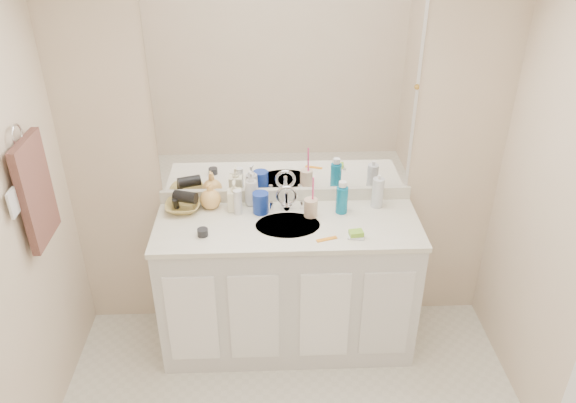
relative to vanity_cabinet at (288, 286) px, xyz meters
The scene contains 25 objects.
wall_back 0.82m from the vanity_cabinet, 90.00° to the left, with size 2.60×0.02×2.40m, color beige.
vanity_cabinet is the anchor object (origin of this frame).
countertop 0.44m from the vanity_cabinet, ahead, with size 1.52×0.57×0.03m, color silver.
backsplash 0.56m from the vanity_cabinet, 90.00° to the left, with size 1.52×0.03×0.08m, color silver.
sink_basin 0.44m from the vanity_cabinet, 90.00° to the right, with size 0.37×0.37×0.02m, color beige.
faucet 0.53m from the vanity_cabinet, 90.00° to the left, with size 0.02×0.02×0.11m, color silver.
mirror 1.17m from the vanity_cabinet, 90.00° to the left, with size 1.48×0.01×1.20m, color white.
blue_mug 0.56m from the vanity_cabinet, 140.66° to the left, with size 0.09×0.09×0.13m, color #163197.
tan_cup 0.53m from the vanity_cabinet, 29.23° to the left, with size 0.08×0.08×0.11m, color beige.
toothbrush 0.63m from the vanity_cabinet, 27.54° to the left, with size 0.01×0.01×0.21m, color #F34081.
mouthwash_bottle 0.63m from the vanity_cabinet, 18.91° to the left, with size 0.07×0.07×0.16m, color #0C709B.
clear_pump_bottle 0.79m from the vanity_cabinet, 17.55° to the left, with size 0.07×0.07×0.18m, color silver.
soap_dish 0.61m from the vanity_cabinet, 23.26° to the right, with size 0.09×0.07×0.01m, color white.
green_soap 0.63m from the vanity_cabinet, 23.26° to the right, with size 0.07×0.05×0.03m, color #7DBB2D.
orange_comb 0.53m from the vanity_cabinet, 40.79° to the right, with size 0.12×0.02×0.00m, color orange.
dark_jar 0.68m from the vanity_cabinet, 166.72° to the right, with size 0.06×0.06×0.04m, color black.
extra_white_bottle 0.61m from the vanity_cabinet, 157.24° to the left, with size 0.05×0.05×0.15m, color silver.
soap_bottle_white 0.64m from the vanity_cabinet, 132.99° to the left, with size 0.08×0.08×0.22m, color silver.
soap_bottle_cream 0.65m from the vanity_cabinet, 150.76° to the left, with size 0.08×0.08×0.18m, color #F8F1CA.
soap_bottle_yellow 0.73m from the vanity_cabinet, 156.29° to the left, with size 0.13×0.13×0.16m, color #F7B960.
wicker_basket 0.80m from the vanity_cabinet, 164.75° to the left, with size 0.21×0.21×0.05m, color #A48842.
hair_dryer 0.82m from the vanity_cabinet, 164.26° to the left, with size 0.07×0.07×0.14m, color black.
towel_ring 1.71m from the vanity_cabinet, 168.86° to the right, with size 0.11×0.11×0.01m, color silver.
hand_towel 1.52m from the vanity_cabinet, 168.69° to the right, with size 0.04×0.32×0.55m, color #482B26.
switch_plate 1.61m from the vanity_cabinet, 160.52° to the right, with size 0.01×0.09×0.13m, color white.
Camera 1 is at (-0.11, -1.69, 2.58)m, focal length 35.00 mm.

